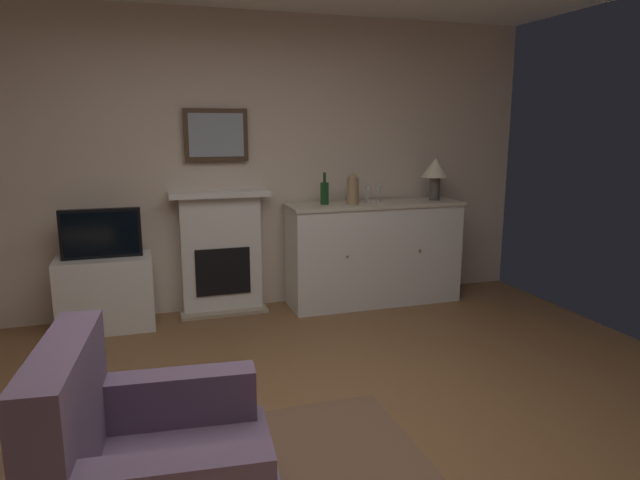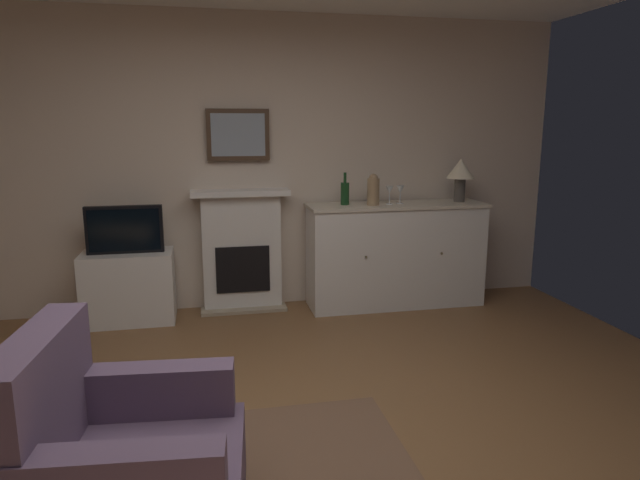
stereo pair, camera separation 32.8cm
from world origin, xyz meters
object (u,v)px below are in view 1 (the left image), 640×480
at_px(vase_decorative, 353,189).
at_px(tv_set, 101,234).
at_px(sideboard_cabinet, 374,253).
at_px(wine_glass_left, 368,190).
at_px(armchair, 149,477).
at_px(fireplace_unit, 221,252).
at_px(framed_picture, 216,135).
at_px(wine_bottle, 325,193).
at_px(wine_glass_center, 378,189).
at_px(tv_cabinet, 106,293).
at_px(table_lamp, 435,171).

distance_m(vase_decorative, tv_set, 2.16).
bearing_deg(vase_decorative, sideboard_cabinet, 11.66).
distance_m(wine_glass_left, armchair, 3.48).
height_order(fireplace_unit, framed_picture, framed_picture).
distance_m(sideboard_cabinet, wine_bottle, 0.76).
xyz_separation_m(wine_glass_center, tv_set, (-2.41, -0.01, -0.27)).
relative_size(wine_glass_center, tv_cabinet, 0.22).
bearing_deg(wine_glass_left, sideboard_cabinet, 17.27).
bearing_deg(fireplace_unit, table_lamp, -5.01).
xyz_separation_m(framed_picture, tv_set, (-0.98, -0.23, -0.77)).
bearing_deg(table_lamp, wine_glass_left, -177.93).
xyz_separation_m(wine_glass_center, tv_cabinet, (-2.41, 0.02, -0.78)).
relative_size(wine_glass_center, vase_decorative, 0.59).
relative_size(fireplace_unit, table_lamp, 2.75).
bearing_deg(wine_glass_left, tv_cabinet, 179.00).
xyz_separation_m(tv_set, armchair, (0.29, -2.77, -0.43)).
distance_m(framed_picture, wine_bottle, 1.07).
relative_size(sideboard_cabinet, vase_decorative, 5.85).
bearing_deg(tv_cabinet, wine_glass_center, -0.43).
relative_size(fireplace_unit, vase_decorative, 3.91).
distance_m(framed_picture, wine_glass_left, 1.44).
xyz_separation_m(table_lamp, wine_glass_center, (-0.58, -0.00, -0.16)).
distance_m(fireplace_unit, armchair, 3.04).
height_order(table_lamp, tv_set, table_lamp).
bearing_deg(armchair, tv_cabinet, 96.01).
bearing_deg(wine_glass_left, framed_picture, 169.43).
bearing_deg(wine_glass_center, table_lamp, 0.29).
height_order(tv_cabinet, armchair, armchair).
height_order(table_lamp, tv_cabinet, table_lamp).
distance_m(wine_bottle, wine_glass_center, 0.51).
distance_m(sideboard_cabinet, table_lamp, 0.97).
relative_size(sideboard_cabinet, tv_cabinet, 2.19).
bearing_deg(sideboard_cabinet, wine_bottle, 177.24).
distance_m(fireplace_unit, table_lamp, 2.14).
relative_size(table_lamp, armchair, 0.43).
bearing_deg(fireplace_unit, wine_glass_center, -7.15).
relative_size(framed_picture, armchair, 0.60).
height_order(fireplace_unit, vase_decorative, vase_decorative).
height_order(fireplace_unit, wine_glass_left, wine_glass_left).
distance_m(wine_glass_left, tv_cabinet, 2.43).
height_order(sideboard_cabinet, armchair, sideboard_cabinet).
bearing_deg(table_lamp, wine_glass_center, -179.71).
xyz_separation_m(framed_picture, armchair, (-0.68, -3.00, -1.20)).
xyz_separation_m(table_lamp, wine_bottle, (-1.10, 0.02, -0.17)).
bearing_deg(table_lamp, tv_cabinet, 179.71).
xyz_separation_m(sideboard_cabinet, wine_glass_center, (0.03, -0.00, 0.60)).
height_order(framed_picture, wine_bottle, framed_picture).
distance_m(table_lamp, tv_set, 3.03).
height_order(sideboard_cabinet, tv_set, tv_set).
xyz_separation_m(vase_decorative, tv_set, (-2.14, 0.04, -0.29)).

